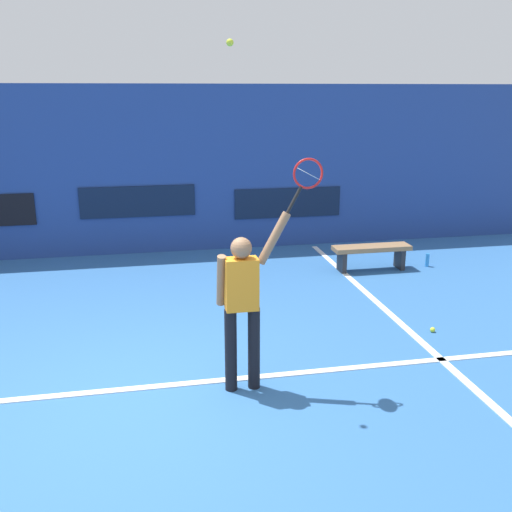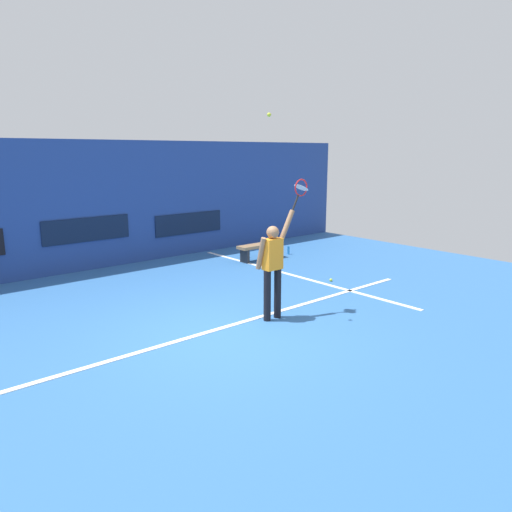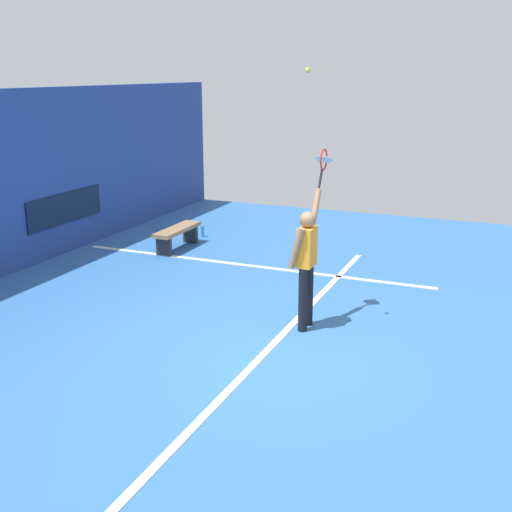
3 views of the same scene
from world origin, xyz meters
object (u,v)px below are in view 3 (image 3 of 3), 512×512
(tennis_player, at_px, (306,260))
(tennis_ball, at_px, (308,70))
(spare_ball, at_px, (302,266))
(tennis_racket, at_px, (323,162))
(court_bench, at_px, (178,233))
(water_bottle, at_px, (203,231))

(tennis_player, height_order, tennis_ball, tennis_ball)
(tennis_player, bearing_deg, tennis_ball, 174.56)
(tennis_player, relative_size, spare_ball, 28.57)
(tennis_player, xyz_separation_m, tennis_racket, (0.66, -0.00, 1.27))
(tennis_player, distance_m, court_bench, 4.85)
(tennis_player, relative_size, tennis_racket, 3.17)
(tennis_player, bearing_deg, spare_ball, 19.73)
(tennis_racket, height_order, water_bottle, tennis_racket)
(tennis_ball, relative_size, spare_ball, 1.00)
(court_bench, xyz_separation_m, water_bottle, (1.10, 0.00, -0.22))
(tennis_ball, bearing_deg, water_bottle, 41.87)
(court_bench, bearing_deg, water_bottle, 0.00)
(water_bottle, bearing_deg, tennis_ball, -138.13)
(tennis_player, distance_m, spare_ball, 3.08)
(spare_ball, bearing_deg, tennis_ball, -161.07)
(water_bottle, relative_size, spare_ball, 3.53)
(tennis_ball, bearing_deg, spare_ball, 18.93)
(court_bench, xyz_separation_m, spare_ball, (-0.24, -2.77, -0.30))
(tennis_player, relative_size, court_bench, 1.39)
(spare_ball, bearing_deg, water_bottle, 64.23)
(tennis_player, bearing_deg, court_bench, 51.52)
(tennis_player, xyz_separation_m, water_bottle, (4.09, 3.76, -0.89))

